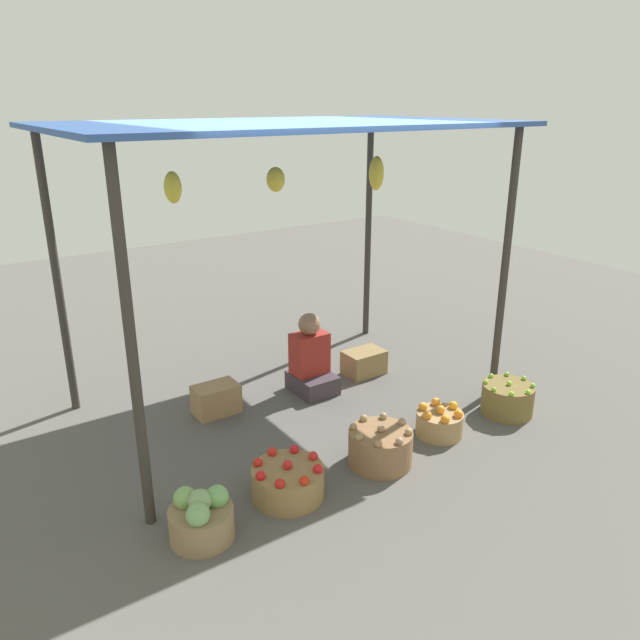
% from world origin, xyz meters
% --- Properties ---
extents(ground_plane, '(14.00, 14.00, 0.00)m').
position_xyz_m(ground_plane, '(0.00, 0.00, 0.00)').
color(ground_plane, '#585550').
extents(market_stall_structure, '(3.67, 2.25, 2.49)m').
position_xyz_m(market_stall_structure, '(0.00, 0.00, 2.30)').
color(market_stall_structure, '#38332D').
rests_on(market_stall_structure, ground).
extents(vendor_person, '(0.36, 0.44, 0.78)m').
position_xyz_m(vendor_person, '(0.29, 0.06, 0.30)').
color(vendor_person, '#3D3238').
rests_on(vendor_person, ground).
extents(basket_cabbages, '(0.42, 0.42, 0.35)m').
position_xyz_m(basket_cabbages, '(-1.46, -1.32, 0.15)').
color(basket_cabbages, '#907350').
rests_on(basket_cabbages, ground).
extents(basket_red_tomatoes, '(0.51, 0.51, 0.29)m').
position_xyz_m(basket_red_tomatoes, '(-0.78, -1.25, 0.12)').
color(basket_red_tomatoes, olive).
rests_on(basket_red_tomatoes, ground).
extents(basket_potatoes, '(0.49, 0.49, 0.33)m').
position_xyz_m(basket_potatoes, '(0.03, -1.29, 0.14)').
color(basket_potatoes, olive).
rests_on(basket_potatoes, ground).
extents(basket_oranges, '(0.39, 0.39, 0.27)m').
position_xyz_m(basket_oranges, '(0.71, -1.24, 0.11)').
color(basket_oranges, '#A18153').
rests_on(basket_oranges, ground).
extents(basket_limes, '(0.46, 0.46, 0.31)m').
position_xyz_m(basket_limes, '(1.48, -1.31, 0.14)').
color(basket_limes, brown).
rests_on(basket_limes, ground).
extents(wooden_crate_near_vendor, '(0.40, 0.28, 0.25)m').
position_xyz_m(wooden_crate_near_vendor, '(0.94, 0.07, 0.12)').
color(wooden_crate_near_vendor, olive).
rests_on(wooden_crate_near_vendor, ground).
extents(wooden_crate_stacked_rear, '(0.39, 0.25, 0.27)m').
position_xyz_m(wooden_crate_stacked_rear, '(-0.66, 0.16, 0.13)').
color(wooden_crate_stacked_rear, '#9E7950').
rests_on(wooden_crate_stacked_rear, ground).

